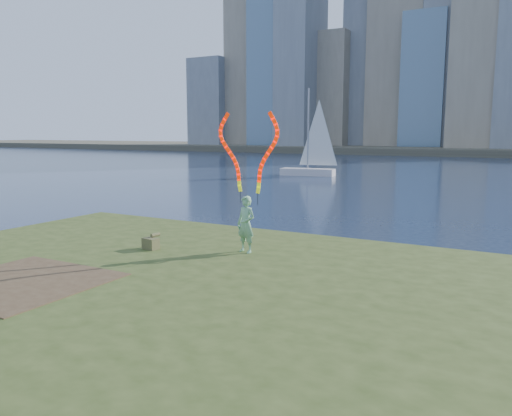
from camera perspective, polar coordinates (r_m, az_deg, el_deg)
The scene contains 7 objects.
ground at distance 12.32m, azimuth -6.37°, elevation -9.58°, with size 320.00×320.00×0.00m, color #18243D.
grassy_knoll at distance 10.52m, azimuth -13.74°, elevation -11.04°, with size 20.00×18.00×0.80m.
dirt_patch at distance 11.41m, azimuth -25.22°, elevation -7.60°, with size 3.20×3.00×0.02m, color #47331E.
far_shore at distance 104.81m, azimuth 25.23°, elevation 6.02°, with size 320.00×40.00×1.20m, color #484335.
woman_with_ribbons at distance 12.59m, azimuth -1.04°, elevation 1.39°, with size 1.95×0.52×3.86m.
canvas_bag at distance 13.44m, azimuth -11.91°, elevation -3.92°, with size 0.45×0.50×0.39m.
sailboat at distance 45.23m, azimuth 6.25°, elevation 5.39°, with size 5.17×2.16×7.76m.
Camera 1 is at (6.79, -9.54, 3.83)m, focal length 35.00 mm.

